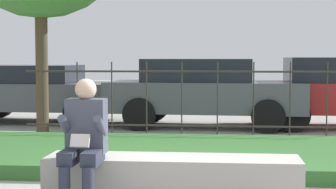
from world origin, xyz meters
TOP-DOWN VIEW (x-y plane):
  - stone_bench at (-0.11, 0.00)m, footprint 2.57×0.57m
  - person_seated_reader at (-0.95, -0.32)m, footprint 0.42×0.73m
  - grass_berm at (0.00, 2.16)m, footprint 8.11×2.92m
  - iron_fence at (0.00, 3.98)m, footprint 6.11×0.03m
  - car_parked_left at (-3.82, 6.65)m, footprint 3.98×2.02m
  - car_parked_center at (0.01, 6.10)m, footprint 4.15×2.01m

SIDE VIEW (x-z plane):
  - grass_berm at x=0.00m, z-range 0.00..0.18m
  - stone_bench at x=-0.11m, z-range -0.02..0.42m
  - person_seated_reader at x=-0.95m, z-range 0.05..1.30m
  - car_parked_left at x=-3.82m, z-range 0.05..1.33m
  - iron_fence at x=0.00m, z-range 0.03..1.41m
  - car_parked_center at x=0.01m, z-range 0.05..1.47m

